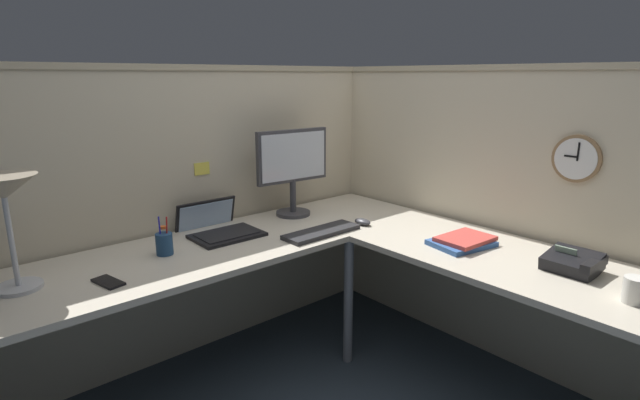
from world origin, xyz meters
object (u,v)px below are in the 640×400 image
(monitor, at_px, (293,166))
(coffee_mug, at_px, (635,290))
(pen_cup, at_px, (164,243))
(wall_clock, at_px, (577,159))
(laptop, at_px, (218,228))
(desk_lamp_dome, at_px, (4,197))
(cell_phone, at_px, (108,282))
(office_phone, at_px, (574,263))
(book_stack, at_px, (463,241))
(computer_mouse, at_px, (363,222))
(keyboard, at_px, (322,232))

(monitor, xyz_separation_m, coffee_mug, (0.22, -1.71, -0.25))
(pen_cup, relative_size, wall_clock, 0.82)
(laptop, bearing_deg, desk_lamp_dome, -172.91)
(cell_phone, height_order, office_phone, office_phone)
(laptop, bearing_deg, monitor, 0.15)
(book_stack, bearing_deg, computer_mouse, 102.26)
(keyboard, xyz_separation_m, book_stack, (0.40, -0.58, 0.01))
(office_phone, bearing_deg, cell_phone, 142.52)
(laptop, bearing_deg, pen_cup, -159.77)
(keyboard, distance_m, office_phone, 1.16)
(coffee_mug, bearing_deg, monitor, 97.27)
(desk_lamp_dome, bearing_deg, book_stack, -26.13)
(office_phone, distance_m, wall_clock, 0.51)
(office_phone, xyz_separation_m, book_stack, (-0.07, 0.49, -0.02))
(computer_mouse, xyz_separation_m, office_phone, (0.19, -1.04, 0.02))
(book_stack, height_order, wall_clock, wall_clock)
(keyboard, bearing_deg, cell_phone, 174.48)
(pen_cup, bearing_deg, book_stack, -36.22)
(desk_lamp_dome, xyz_separation_m, office_phone, (1.78, -1.33, -0.33))
(monitor, xyz_separation_m, computer_mouse, (0.17, -0.40, -0.28))
(desk_lamp_dome, relative_size, coffee_mug, 4.64)
(computer_mouse, xyz_separation_m, wall_clock, (0.48, -0.88, 0.41))
(keyboard, bearing_deg, pen_cup, 160.71)
(laptop, bearing_deg, coffee_mug, -67.12)
(book_stack, height_order, coffee_mug, coffee_mug)
(monitor, bearing_deg, cell_phone, -166.01)
(laptop, bearing_deg, wall_clock, -48.20)
(pen_cup, height_order, wall_clock, wall_clock)
(pen_cup, bearing_deg, monitor, 8.62)
(keyboard, height_order, coffee_mug, coffee_mug)
(computer_mouse, xyz_separation_m, coffee_mug, (0.05, -1.30, 0.03))
(laptop, distance_m, cell_phone, 0.71)
(office_phone, bearing_deg, computer_mouse, 100.32)
(book_stack, bearing_deg, wall_clock, -42.30)
(desk_lamp_dome, xyz_separation_m, wall_clock, (2.08, -1.17, 0.06))
(computer_mouse, height_order, wall_clock, wall_clock)
(monitor, height_order, office_phone, monitor)
(cell_phone, bearing_deg, wall_clock, -40.78)
(pen_cup, height_order, coffee_mug, pen_cup)
(keyboard, relative_size, pen_cup, 2.39)
(desk_lamp_dome, relative_size, book_stack, 1.41)
(monitor, xyz_separation_m, keyboard, (-0.11, -0.38, -0.28))
(pen_cup, relative_size, coffee_mug, 1.88)
(desk_lamp_dome, bearing_deg, coffee_mug, -44.00)
(keyboard, distance_m, pen_cup, 0.78)
(computer_mouse, distance_m, wall_clock, 1.09)
(monitor, relative_size, computer_mouse, 4.81)
(keyboard, distance_m, desk_lamp_dome, 1.39)
(monitor, xyz_separation_m, laptop, (-0.50, -0.00, -0.27))
(keyboard, bearing_deg, monitor, 72.99)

